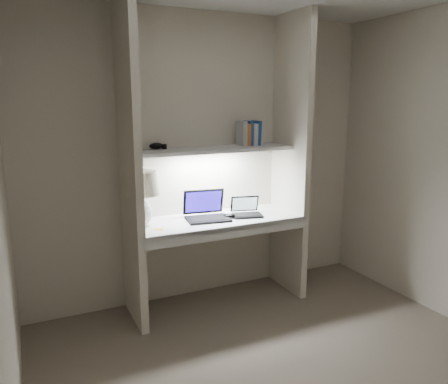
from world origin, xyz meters
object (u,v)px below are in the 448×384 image
laptop_main (206,212)px  speaker (208,204)px  table_lamp (142,190)px  laptop_netbook (246,211)px  book_row (250,134)px

laptop_main → speaker: bearing=71.4°
table_lamp → speaker: (0.65, 0.20, -0.23)m
laptop_netbook → book_row: size_ratio=1.34×
laptop_main → book_row: size_ratio=1.80×
speaker → table_lamp: bearing=-176.4°
laptop_main → speaker: size_ratio=2.59×
laptop_netbook → book_row: bearing=68.9°
table_lamp → speaker: table_lamp is taller
laptop_netbook → laptop_main: bearing=-174.9°
table_lamp → laptop_main: table_lamp is taller
table_lamp → book_row: bearing=6.0°
table_lamp → laptop_main: 0.61m
laptop_netbook → book_row: book_row is taller
laptop_main → laptop_netbook: (0.36, -0.05, -0.02)m
speaker → laptop_netbook: bearing=-56.6°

